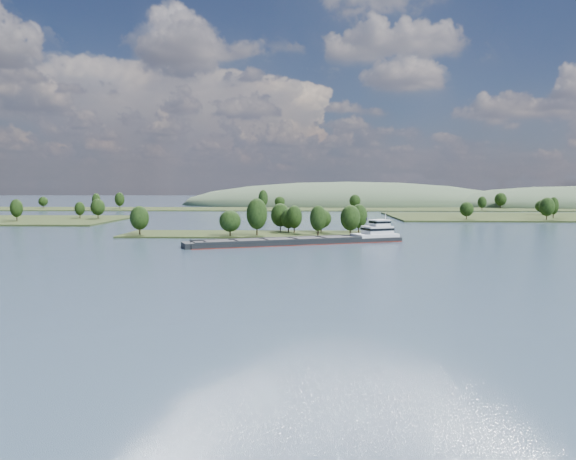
{
  "coord_description": "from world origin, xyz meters",
  "views": [
    {
      "loc": [
        19.82,
        -34.08,
        19.34
      ],
      "look_at": [
        14.37,
        130.0,
        6.0
      ],
      "focal_mm": 35.0,
      "sensor_mm": 36.0,
      "label": 1
    }
  ],
  "objects": [
    {
      "name": "hill_west",
      "position": [
        60.0,
        500.0,
        0.0
      ],
      "size": [
        320.0,
        160.0,
        44.0
      ],
      "primitive_type": "ellipsoid",
      "color": "#3B4F36",
      "rests_on": "ground"
    },
    {
      "name": "tree_island",
      "position": [
        5.88,
        179.06,
        3.93
      ],
      "size": [
        100.0,
        30.0,
        14.94
      ],
      "color": "#253116",
      "rests_on": "ground"
    },
    {
      "name": "ground",
      "position": [
        0.0,
        120.0,
        0.0
      ],
      "size": [
        1800.0,
        1800.0,
        0.0
      ],
      "primitive_type": "plane",
      "color": "#34475B",
      "rests_on": "ground"
    },
    {
      "name": "cargo_barge",
      "position": [
        21.57,
        149.66,
        1.26
      ],
      "size": [
        71.75,
        35.46,
        9.98
      ],
      "color": "black",
      "rests_on": "ground"
    },
    {
      "name": "back_shoreline",
      "position": [
        7.97,
        399.68,
        0.65
      ],
      "size": [
        900.0,
        60.0,
        16.04
      ],
      "color": "#253116",
      "rests_on": "ground"
    }
  ]
}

